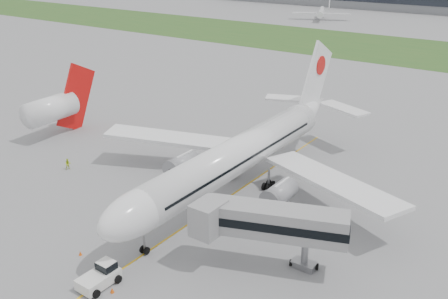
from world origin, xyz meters
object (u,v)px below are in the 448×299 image
Objects in this scene: jet_bridge at (266,222)px; neighbor_aircraft at (54,108)px; ground_crew_near at (107,266)px; airliner at (242,152)px; pushback_tug at (101,275)px.

neighbor_aircraft is at bearing 145.38° from jet_bridge.
jet_bridge is 9.16× the size of ground_crew_near.
airliner is 3.34× the size of neighbor_aircraft.
pushback_tug is at bearing -155.15° from jet_bridge.
pushback_tug reaches higher than ground_crew_near.
ground_crew_near is 45.61m from neighbor_aircraft.
ground_crew_near is at bearing -35.54° from neighbor_aircraft.
jet_bridge is at bearing 176.14° from ground_crew_near.
neighbor_aircraft reaches higher than pushback_tug.
airliner is at bearing -2.52° from neighbor_aircraft.
ground_crew_near is (-13.00, -10.73, -4.64)m from jet_bridge.
airliner is 18.62m from jet_bridge.
neighbor_aircraft is at bearing -178.23° from airliner.
jet_bridge is 0.96× the size of neighbor_aircraft.
neighbor_aircraft is (-39.69, 25.19, 4.19)m from pushback_tug.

